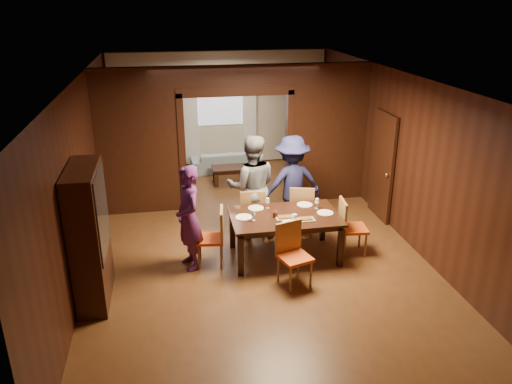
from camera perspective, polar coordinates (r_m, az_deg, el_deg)
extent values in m
plane|color=#543117|center=(9.17, -0.71, -5.24)|extent=(9.00, 9.00, 0.00)
cube|color=silver|center=(8.28, -0.80, 13.00)|extent=(5.50, 9.00, 0.02)
cube|color=black|center=(12.93, -4.16, 9.48)|extent=(5.50, 0.02, 2.90)
cube|color=black|center=(8.62, -19.10, 2.21)|extent=(0.02, 9.00, 2.90)
cube|color=black|center=(9.45, 15.96, 4.22)|extent=(0.02, 9.00, 2.90)
cube|color=black|center=(10.12, -13.14, 4.12)|extent=(1.65, 0.15, 2.40)
cube|color=black|center=(10.63, 8.10, 5.30)|extent=(1.65, 0.15, 2.40)
cube|color=black|center=(9.88, -2.39, 12.89)|extent=(5.50, 0.15, 0.50)
cube|color=beige|center=(12.90, -4.15, 9.45)|extent=(5.40, 0.04, 2.85)
imported|color=#4C1D54|center=(7.94, -7.71, -2.97)|extent=(0.56, 0.71, 1.72)
imported|color=#57575E|center=(8.91, -0.49, 0.60)|extent=(1.01, 0.83, 1.89)
imported|color=#1A1C42|center=(9.24, 4.10, 1.01)|extent=(1.25, 0.83, 1.80)
imported|color=#93B0C0|center=(12.62, -3.45, 3.57)|extent=(1.77, 0.76, 0.51)
imported|color=black|center=(8.35, 3.56, -1.96)|extent=(0.35, 0.35, 0.08)
cube|color=black|center=(8.39, 3.27, -5.04)|extent=(1.79, 1.11, 0.76)
cube|color=black|center=(11.75, -3.09, 1.94)|extent=(0.80, 0.50, 0.40)
cube|color=black|center=(7.37, -18.50, -4.76)|extent=(0.40, 1.20, 2.00)
cube|color=black|center=(9.97, 14.25, 2.86)|extent=(0.06, 0.90, 2.10)
cube|color=silver|center=(12.82, -4.16, 10.52)|extent=(1.20, 0.03, 1.30)
cube|color=white|center=(12.82, -7.46, 8.33)|extent=(0.35, 0.06, 2.40)
cube|color=white|center=(12.98, -0.76, 8.67)|extent=(0.35, 0.06, 2.40)
cylinder|color=white|center=(8.13, -1.40, -2.89)|extent=(0.27, 0.27, 0.01)
cylinder|color=silver|center=(8.47, 0.00, -1.84)|extent=(0.27, 0.27, 0.01)
cylinder|color=silver|center=(8.65, 5.58, -1.45)|extent=(0.27, 0.27, 0.01)
cylinder|color=silver|center=(8.37, 7.91, -2.36)|extent=(0.27, 0.27, 0.01)
cylinder|color=white|center=(7.95, 3.96, -3.52)|extent=(0.27, 0.27, 0.01)
cube|color=gray|center=(8.11, 3.32, -2.90)|extent=(0.30, 0.20, 0.04)
cube|color=gray|center=(8.07, 5.64, -3.08)|extent=(0.30, 0.20, 0.04)
cylinder|color=silver|center=(7.95, 4.44, -3.02)|extent=(0.07, 0.07, 0.14)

